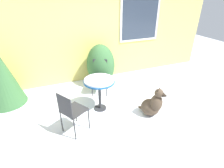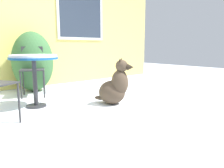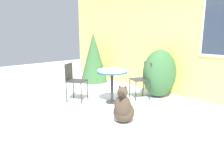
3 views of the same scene
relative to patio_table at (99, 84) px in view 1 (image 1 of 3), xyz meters
name	(u,v)px [view 1 (image 1 of 3)]	position (x,y,z in m)	size (l,w,h in m)	color
ground_plane	(122,117)	(0.34, -0.50, -0.67)	(16.00, 16.00, 0.00)	white
house_wall	(94,31)	(0.43, 1.69, 0.82)	(8.00, 0.10, 2.95)	#E5D16B
shrub_left	(101,65)	(0.44, 1.22, -0.07)	(0.80, 0.88, 1.20)	#386638
patio_table	(99,84)	(0.00, 0.00, 0.00)	(0.70, 0.70, 0.78)	#2D2D30
patio_chair_near_table	(100,74)	(0.27, 0.78, -0.15)	(0.55, 0.55, 0.90)	#2D2D30
patio_chair_far_side	(71,110)	(-0.74, -0.55, -0.15)	(0.57, 0.57, 0.90)	#2D2D30
dog	(153,105)	(1.01, -0.66, -0.40)	(0.56, 0.60, 0.72)	#4C3D2D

